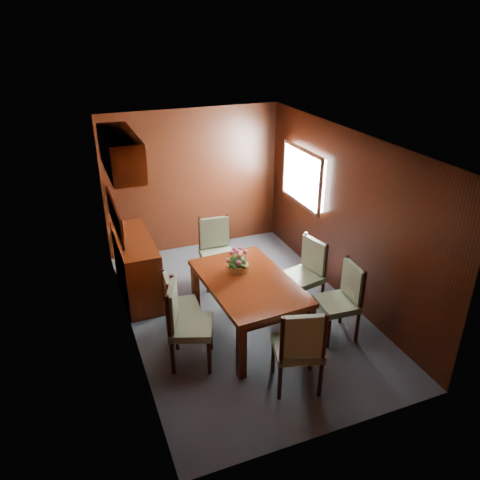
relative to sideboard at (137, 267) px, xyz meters
name	(u,v)px	position (x,y,z in m)	size (l,w,h in m)	color
ground	(243,312)	(1.25, -1.00, -0.45)	(4.50, 4.50, 0.00)	#323A45
room_shell	(226,194)	(1.15, -0.67, 1.18)	(3.06, 4.52, 2.41)	black
sideboard	(137,267)	(0.00, 0.00, 0.00)	(0.48, 1.40, 0.90)	#391407
dining_table	(248,288)	(1.15, -1.42, 0.20)	(1.11, 1.68, 0.76)	#391407
chair_left_near	(184,320)	(0.24, -1.70, 0.13)	(0.62, 0.64, 1.05)	black
chair_left_far	(177,303)	(0.28, -1.20, 0.05)	(0.43, 0.45, 0.89)	black
chair_right_near	(343,297)	(2.22, -1.91, 0.11)	(0.49, 0.51, 1.01)	black
chair_right_far	(307,270)	(2.12, -1.16, 0.11)	(0.55, 0.57, 1.02)	black
chair_head	(300,346)	(1.25, -2.59, 0.14)	(0.61, 0.60, 1.06)	black
chair_foot	(216,248)	(1.19, -0.07, 0.12)	(0.52, 0.50, 1.03)	black
flower_centerpiece	(238,260)	(1.12, -1.13, 0.46)	(0.31, 0.31, 0.31)	#C0783A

